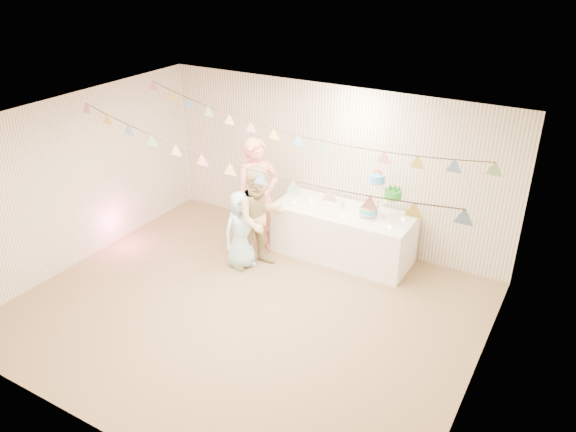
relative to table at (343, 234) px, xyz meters
The scene contains 25 objects.
floor 2.09m from the table, 104.13° to the right, with size 6.00×6.00×0.00m, color olive.
ceiling 3.01m from the table, 104.13° to the right, with size 6.00×6.00×0.00m, color beige.
back_wall 1.14m from the table, 134.62° to the left, with size 6.00×6.00×0.00m, color white.
front_wall 4.61m from the table, 96.37° to the right, with size 6.00×6.00×0.00m, color white.
left_wall 4.13m from the table, 150.37° to the right, with size 5.00×5.00×0.00m, color white.
right_wall 3.32m from the table, 38.56° to the right, with size 5.00×5.00×0.00m, color white.
table is the anchor object (origin of this frame).
cake_stand 0.89m from the table, ahead, with size 0.64×0.37×0.71m, color silver, non-canonical shape.
cake_bottom 0.59m from the table, ahead, with size 0.31×0.31×0.15m, color #29B7C3, non-canonical shape.
cake_middle 1.02m from the table, 10.86° to the left, with size 0.27×0.27×0.22m, color #1E8C24, non-canonical shape.
cake_top_tier 1.09m from the table, ahead, with size 0.25×0.25×0.19m, color #50ABFC, non-canonical shape.
platter 0.66m from the table, behind, with size 0.34×0.34×0.02m, color white.
posy 0.42m from the table, 139.63° to the left, with size 0.12×0.12×0.14m, color white, non-canonical shape.
person_adult_a 1.45m from the table, 158.01° to the right, with size 0.69×0.46×1.90m, color #E68078.
person_adult_b 1.37m from the table, 137.18° to the right, with size 0.80×0.62×1.64m, color tan.
person_child 1.60m from the table, 139.67° to the right, with size 0.61×0.40×1.25m, color #ABDDF2.
bunting_back 2.20m from the table, 119.36° to the right, with size 5.60×1.10×0.40m, color pink, non-canonical shape.
bunting_front 2.95m from the table, 102.89° to the right, with size 5.60×0.90×0.36m, color #72A5E5, non-canonical shape.
tealight_0 0.92m from the table, 169.38° to the right, with size 0.04×0.04×0.03m, color #FFD88C.
tealight_1 0.58m from the table, 152.78° to the left, with size 0.04×0.04×0.03m, color #FFD88C.
tealight_2 0.49m from the table, 65.56° to the right, with size 0.04×0.04×0.03m, color #FFD88C.
tealight_3 0.59m from the table, 32.15° to the left, with size 0.04×0.04×0.03m, color #FFD88C.
tealight_4 0.94m from the table, 12.38° to the right, with size 0.04×0.04×0.03m, color #FFD88C.
tealight_5 1.00m from the table, ahead, with size 0.04×0.04×0.03m, color #FFD88C.
tealight_6 0.73m from the table, behind, with size 0.04×0.04×0.03m, color #FFD88C.
Camera 1 is at (3.67, -5.17, 4.57)m, focal length 35.00 mm.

